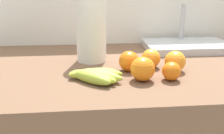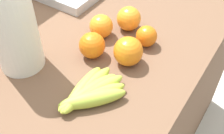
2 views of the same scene
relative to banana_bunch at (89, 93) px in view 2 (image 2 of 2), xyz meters
The scene contains 9 objects.
counter 0.56m from the banana_bunch, 33.87° to the left, with size 1.57×0.73×0.94m, color brown.
wall_back 0.67m from the banana_bunch, 67.04° to the left, with size 1.97×0.06×1.30m, color silver.
banana_bunch is the anchor object (origin of this frame).
orange_center 0.26m from the banana_bunch, 28.25° to the left, with size 0.07×0.07×0.07m, color orange.
orange_back_right 0.26m from the banana_bunch, ahead, with size 0.06×0.06×0.06m, color orange.
orange_front 0.16m from the banana_bunch, 33.57° to the left, with size 0.08×0.08×0.08m, color orange.
orange_right 0.17m from the banana_bunch, ahead, with size 0.08×0.08×0.08m, color orange.
orange_back_left 0.31m from the banana_bunch, 12.79° to the left, with size 0.08×0.08×0.08m, color orange.
paper_towel_roll 0.27m from the banana_bunch, 90.36° to the left, with size 0.12×0.12×0.32m.
Camera 2 is at (-0.57, -0.45, 1.48)m, focal length 44.17 mm.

